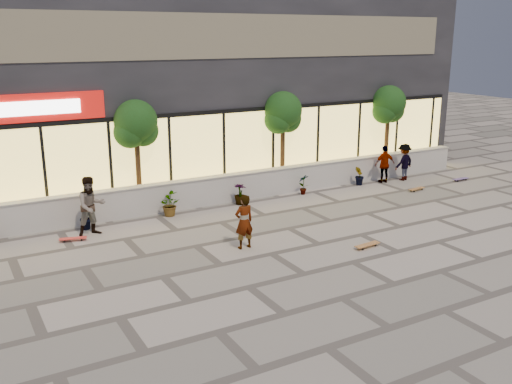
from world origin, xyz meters
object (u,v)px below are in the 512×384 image
tree_midwest (136,126)px  skateboard_right_far (461,179)px  skater_right_near (385,164)px  skateboard_right_near (417,189)px  skateboard_left (73,239)px  skater_left (91,206)px  skater_right_far (404,162)px  tree_mideast (283,115)px  skater_center (244,222)px  tree_east (389,107)px  skateboard_center (367,245)px

tree_midwest → skateboard_right_far: size_ratio=4.80×
skater_right_near → skateboard_right_near: size_ratio=1.87×
tree_midwest → skateboard_left: bearing=-142.4°
skater_left → skateboard_left: 1.13m
skater_left → skater_right_far: skater_left is taller
tree_midwest → tree_mideast: same height
skateboard_right_near → tree_midwest: bearing=155.7°
skater_center → tree_mideast: bearing=-134.6°
tree_midwest → skateboard_right_far: tree_midwest is taller
tree_mideast → skateboard_right_far: bearing=-20.9°
skater_left → skateboard_right_near: size_ratio=2.21×
tree_midwest → tree_mideast: size_ratio=1.00×
skater_left → skater_right_far: (13.40, 0.47, -0.15)m
tree_east → skateboard_right_near: bearing=-108.8°
skateboard_right_near → skateboard_right_far: size_ratio=1.04×
skateboard_center → skateboard_left: skateboard_center is taller
tree_midwest → tree_east: bearing=0.0°
tree_east → skateboard_center: size_ratio=4.41×
skater_left → skateboard_center: size_ratio=2.11×
tree_east → skateboard_left: tree_east is taller
skater_center → skateboard_center: size_ratio=1.83×
tree_east → skateboard_right_near: (-1.04, -3.06, -2.90)m
skateboard_center → skateboard_right_far: skateboard_center is taller
tree_midwest → skateboard_right_near: size_ratio=4.62×
skateboard_center → skateboard_left: (-7.43, 4.83, -0.01)m
skater_center → skater_left: 4.89m
tree_midwest → skater_right_far: (11.23, -1.46, -2.20)m
skater_center → skater_right_far: skater_center is taller
tree_mideast → skater_right_near: size_ratio=2.47×
skater_right_near → skateboard_left: 13.10m
skater_center → skateboard_right_far: bearing=-171.7°
skater_left → skateboard_right_far: size_ratio=2.30×
skater_center → skateboard_center: 3.70m
tree_east → skater_center: tree_east is taller
tree_midwest → skater_right_far: tree_midwest is taller
tree_mideast → skater_left: bearing=-166.7°
skateboard_center → tree_east: bearing=39.9°
tree_east → skater_left: tree_east is taller
tree_mideast → skater_right_far: tree_mideast is taller
skater_left → skater_right_far: 13.41m
skater_right_near → skateboard_center: bearing=54.7°
tree_east → skateboard_left: (-14.35, -2.19, -2.90)m
skater_right_far → skateboard_right_far: (2.07, -1.32, -0.71)m
skater_right_far → skateboard_left: (-14.08, -0.73, -0.71)m
tree_midwest → skateboard_left: (-2.85, -2.19, -2.90)m
tree_east → skateboard_right_near: tree_east is taller
tree_midwest → skater_right_far: bearing=-7.4°
tree_mideast → tree_east: (5.50, 0.00, 0.00)m
skateboard_left → tree_midwest: bearing=52.1°
skater_left → skateboard_right_far: (15.47, -0.85, -0.86)m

